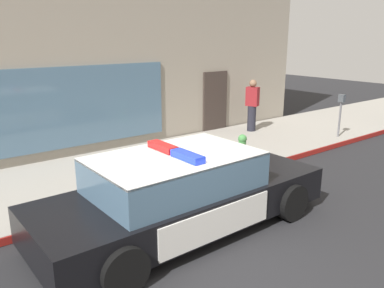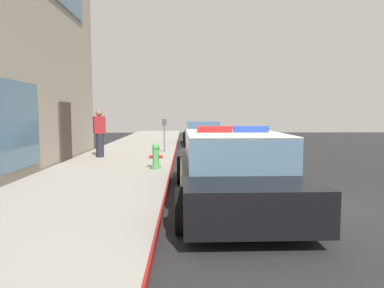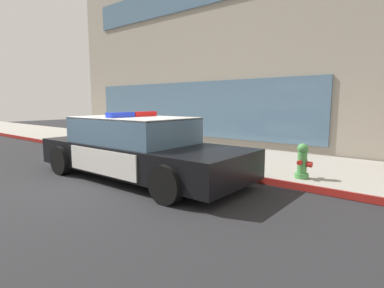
{
  "view_description": "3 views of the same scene",
  "coord_description": "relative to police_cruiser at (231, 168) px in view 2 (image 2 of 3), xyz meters",
  "views": [
    {
      "loc": [
        -3.19,
        -4.36,
        3.27
      ],
      "look_at": [
        1.21,
        1.35,
        1.26
      ],
      "focal_mm": 36.72,
      "sensor_mm": 36.0,
      "label": 1
    },
    {
      "loc": [
        -6.0,
        1.55,
        1.74
      ],
      "look_at": [
        1.11,
        1.38,
        1.09
      ],
      "focal_mm": 31.71,
      "sensor_mm": 36.0,
      "label": 2
    },
    {
      "loc": [
        5.71,
        -3.82,
        1.71
      ],
      "look_at": [
        1.38,
        1.45,
        0.77
      ],
      "focal_mm": 28.33,
      "sensor_mm": 36.0,
      "label": 3
    }
  ],
  "objects": [
    {
      "name": "curb_red_paint",
      "position": [
        -0.46,
        1.29,
        -0.61
      ],
      "size": [
        28.8,
        0.04,
        0.14
      ],
      "primitive_type": "cube",
      "color": "maroon",
      "rests_on": "ground"
    },
    {
      "name": "car_down_street",
      "position": [
        12.01,
        -0.09,
        -0.05
      ],
      "size": [
        4.25,
        2.14,
        1.29
      ],
      "rotation": [
        0.0,
        0.0,
        0.03
      ],
      "color": "#144C8C",
      "rests_on": "ground"
    },
    {
      "name": "ground",
      "position": [
        -0.46,
        -0.65,
        -0.68
      ],
      "size": [
        48.0,
        48.0,
        0.0
      ],
      "primitive_type": "plane",
      "color": "#262628"
    },
    {
      "name": "fire_hydrant",
      "position": [
        3.13,
        1.71,
        -0.18
      ],
      "size": [
        0.34,
        0.39,
        0.73
      ],
      "color": "#4C994C",
      "rests_on": "sidewalk"
    },
    {
      "name": "sidewalk",
      "position": [
        -0.46,
        3.08,
        -0.61
      ],
      "size": [
        48.0,
        3.56,
        0.15
      ],
      "primitive_type": "cube",
      "color": "#A39E93",
      "rests_on": "ground"
    },
    {
      "name": "parking_meter",
      "position": [
        7.39,
        1.72,
        0.4
      ],
      "size": [
        0.12,
        0.18,
        1.34
      ],
      "color": "slate",
      "rests_on": "sidewalk"
    },
    {
      "name": "pedestrian_on_sidewalk",
      "position": [
        5.78,
        3.95,
        0.33
      ],
      "size": [
        0.4,
        0.47,
        1.71
      ],
      "rotation": [
        0.0,
        0.0,
        0.41
      ],
      "color": "#23232D",
      "rests_on": "sidewalk"
    },
    {
      "name": "police_cruiser",
      "position": [
        0.0,
        0.0,
        0.0
      ],
      "size": [
        5.22,
        2.17,
        1.49
      ],
      "rotation": [
        0.0,
        0.0,
        0.01
      ],
      "color": "black",
      "rests_on": "ground"
    }
  ]
}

